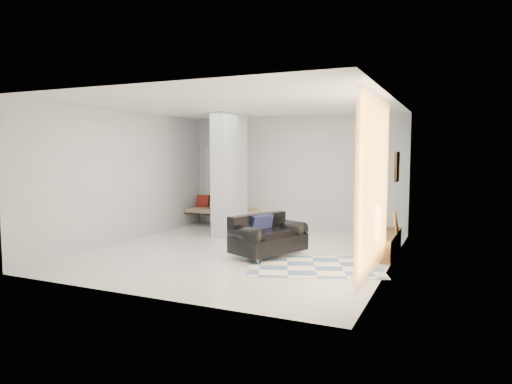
% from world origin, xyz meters
% --- Properties ---
extents(floor, '(6.00, 6.00, 0.00)m').
position_xyz_m(floor, '(0.00, 0.00, 0.00)').
color(floor, white).
rests_on(floor, ground).
extents(ceiling, '(6.00, 6.00, 0.00)m').
position_xyz_m(ceiling, '(0.00, 0.00, 2.80)').
color(ceiling, white).
rests_on(ceiling, wall_back).
extents(wall_back, '(6.00, 0.00, 6.00)m').
position_xyz_m(wall_back, '(0.00, 3.00, 1.40)').
color(wall_back, silver).
rests_on(wall_back, ground).
extents(wall_front, '(6.00, 0.00, 6.00)m').
position_xyz_m(wall_front, '(0.00, -3.00, 1.40)').
color(wall_front, silver).
rests_on(wall_front, ground).
extents(wall_left, '(0.00, 6.00, 6.00)m').
position_xyz_m(wall_left, '(-2.75, 0.00, 1.40)').
color(wall_left, silver).
rests_on(wall_left, ground).
extents(wall_right, '(0.00, 6.00, 6.00)m').
position_xyz_m(wall_right, '(2.75, 0.00, 1.40)').
color(wall_right, silver).
rests_on(wall_right, ground).
extents(partition_column, '(0.35, 1.20, 2.80)m').
position_xyz_m(partition_column, '(-1.10, 1.60, 1.40)').
color(partition_column, '#B2B7BA').
rests_on(partition_column, floor).
extents(hallway_door, '(0.85, 0.06, 2.04)m').
position_xyz_m(hallway_door, '(-2.10, 2.96, 1.02)').
color(hallway_door, silver).
rests_on(hallway_door, floor).
extents(curtain, '(0.00, 2.55, 2.55)m').
position_xyz_m(curtain, '(2.67, -1.15, 1.45)').
color(curtain, gold).
rests_on(curtain, wall_right).
extents(wall_art, '(0.04, 0.45, 0.55)m').
position_xyz_m(wall_art, '(2.72, 0.90, 1.65)').
color(wall_art, '#321D0D').
rests_on(wall_art, wall_right).
extents(media_console, '(0.45, 1.63, 0.80)m').
position_xyz_m(media_console, '(2.52, 0.90, 0.21)').
color(media_console, brown).
rests_on(media_console, floor).
extents(loveseat, '(1.26, 1.55, 0.76)m').
position_xyz_m(loveseat, '(0.55, -0.13, 0.37)').
color(loveseat, silver).
rests_on(loveseat, floor).
extents(daybed, '(1.92, 0.83, 0.77)m').
position_xyz_m(daybed, '(-1.92, 2.62, 0.41)').
color(daybed, black).
rests_on(daybed, floor).
extents(area_rug, '(2.57, 2.13, 0.01)m').
position_xyz_m(area_rug, '(1.60, -0.55, 0.01)').
color(area_rug, beige).
rests_on(area_rug, floor).
extents(cylinder_lamp, '(0.11, 0.11, 0.60)m').
position_xyz_m(cylinder_lamp, '(2.50, 0.20, 0.70)').
color(cylinder_lamp, silver).
rests_on(cylinder_lamp, media_console).
extents(bronze_figurine, '(0.14, 0.14, 0.28)m').
position_xyz_m(bronze_figurine, '(2.47, 1.31, 0.54)').
color(bronze_figurine, black).
rests_on(bronze_figurine, media_console).
extents(vase, '(0.19, 0.19, 0.17)m').
position_xyz_m(vase, '(2.47, 0.62, 0.49)').
color(vase, white).
rests_on(vase, media_console).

